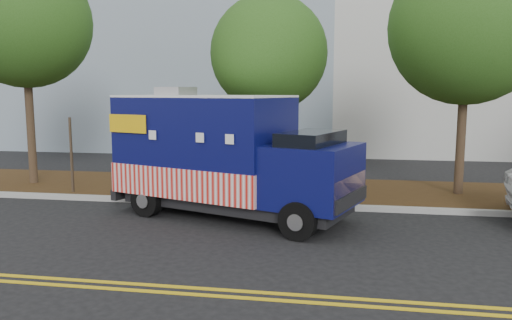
# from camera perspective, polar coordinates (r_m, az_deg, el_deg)

# --- Properties ---
(ground) EXTENTS (120.00, 120.00, 0.00)m
(ground) POSITION_cam_1_polar(r_m,az_deg,el_deg) (12.51, -1.60, -6.78)
(ground) COLOR black
(ground) RESTS_ON ground
(curb) EXTENTS (120.00, 0.18, 0.15)m
(curb) POSITION_cam_1_polar(r_m,az_deg,el_deg) (13.83, -0.48, -5.04)
(curb) COLOR #9E9E99
(curb) RESTS_ON ground
(mulch_strip) EXTENTS (120.00, 4.00, 0.15)m
(mulch_strip) POSITION_cam_1_polar(r_m,az_deg,el_deg) (15.86, 0.85, -3.38)
(mulch_strip) COLOR #331F0E
(mulch_strip) RESTS_ON ground
(centerline_near) EXTENTS (120.00, 0.10, 0.01)m
(centerline_near) POSITION_cam_1_polar(r_m,az_deg,el_deg) (8.41, -7.68, -14.25)
(centerline_near) COLOR gold
(centerline_near) RESTS_ON ground
(centerline_far) EXTENTS (120.00, 0.10, 0.01)m
(centerline_far) POSITION_cam_1_polar(r_m,az_deg,el_deg) (8.18, -8.22, -14.89)
(centerline_far) COLOR gold
(centerline_far) RESTS_ON ground
(tree_a) EXTENTS (4.22, 4.22, 7.48)m
(tree_a) POSITION_cam_1_polar(r_m,az_deg,el_deg) (18.09, -24.97, 14.12)
(tree_a) COLOR #38281C
(tree_a) RESTS_ON ground
(tree_b) EXTENTS (3.61, 3.61, 6.13)m
(tree_b) POSITION_cam_1_polar(r_m,az_deg,el_deg) (15.72, 1.48, 12.05)
(tree_b) COLOR #38281C
(tree_b) RESTS_ON ground
(tree_c) EXTENTS (4.43, 4.43, 7.19)m
(tree_c) POSITION_cam_1_polar(r_m,az_deg,el_deg) (15.88, 22.98, 13.77)
(tree_c) COLOR #38281C
(tree_c) RESTS_ON ground
(sign_post) EXTENTS (0.06, 0.06, 2.40)m
(sign_post) POSITION_cam_1_polar(r_m,az_deg,el_deg) (15.89, -20.34, 0.27)
(sign_post) COLOR #473828
(sign_post) RESTS_ON ground
(food_truck) EXTENTS (6.59, 4.18, 3.28)m
(food_truck) POSITION_cam_1_polar(r_m,az_deg,el_deg) (12.64, -3.81, 0.21)
(food_truck) COLOR black
(food_truck) RESTS_ON ground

